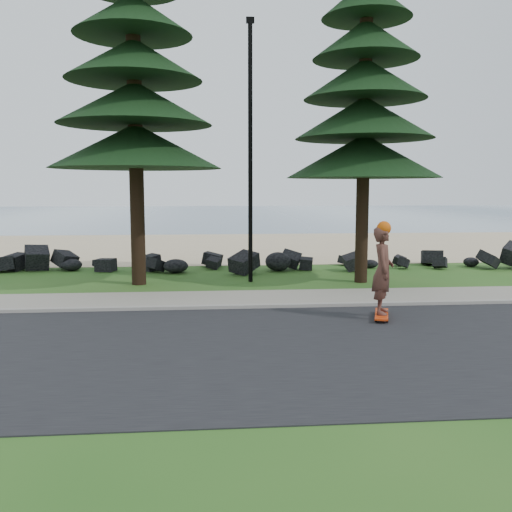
{
  "coord_description": "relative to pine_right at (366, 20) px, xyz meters",
  "views": [
    {
      "loc": [
        -1.43,
        -14.78,
        2.98
      ],
      "look_at": [
        -0.11,
        0.0,
        1.21
      ],
      "focal_mm": 40.0,
      "sensor_mm": 36.0,
      "label": 1
    }
  ],
  "objects": [
    {
      "name": "road",
      "position": [
        -3.5,
        -7.3,
        -8.01
      ],
      "size": [
        160.0,
        7.0,
        0.02
      ],
      "primitive_type": "cube",
      "color": "black",
      "rests_on": "ground"
    },
    {
      "name": "beach_sand",
      "position": [
        -3.5,
        11.7,
        -8.02
      ],
      "size": [
        160.0,
        15.0,
        0.01
      ],
      "primitive_type": "cube",
      "color": "tan",
      "rests_on": "ground"
    },
    {
      "name": "lamp_post",
      "position": [
        -3.5,
        0.4,
        -3.89
      ],
      "size": [
        0.25,
        0.14,
        8.14
      ],
      "color": "black",
      "rests_on": "ground"
    },
    {
      "name": "ocean",
      "position": [
        -3.5,
        48.2,
        -8.02
      ],
      "size": [
        160.0,
        58.0,
        0.01
      ],
      "primitive_type": "cube",
      "color": "#3E5C77",
      "rests_on": "ground"
    },
    {
      "name": "pine_right",
      "position": [
        0.0,
        0.0,
        0.0
      ],
      "size": [
        4.8,
        4.8,
        12.72
      ],
      "color": "black",
      "rests_on": "ground"
    },
    {
      "name": "ground",
      "position": [
        -3.5,
        -2.8,
        -8.02
      ],
      "size": [
        160.0,
        160.0,
        0.0
      ],
      "primitive_type": "plane",
      "color": "#26541A",
      "rests_on": "ground"
    },
    {
      "name": "sidewalk",
      "position": [
        -3.5,
        -2.6,
        -7.98
      ],
      "size": [
        160.0,
        2.0,
        0.08
      ],
      "primitive_type": "cube",
      "color": "gray",
      "rests_on": "ground"
    },
    {
      "name": "kerb",
      "position": [
        -3.5,
        -3.7,
        -7.97
      ],
      "size": [
        160.0,
        0.2,
        0.1
      ],
      "primitive_type": "cube",
      "color": "gray",
      "rests_on": "ground"
    },
    {
      "name": "seawall_boulders",
      "position": [
        -3.5,
        2.8,
        -8.02
      ],
      "size": [
        60.0,
        2.4,
        1.1
      ],
      "primitive_type": null,
      "color": "black",
      "rests_on": "ground"
    },
    {
      "name": "skateboarder",
      "position": [
        -0.93,
        -5.11,
        -6.9
      ],
      "size": [
        0.68,
        1.23,
        2.22
      ],
      "rotation": [
        0.0,
        0.0,
        1.26
      ],
      "color": "#BC300B",
      "rests_on": "ground"
    }
  ]
}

